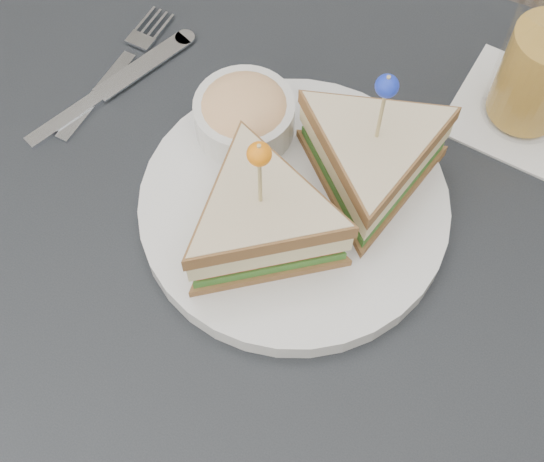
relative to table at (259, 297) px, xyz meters
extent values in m
plane|color=#3F3833|center=(0.00, 0.00, -0.67)|extent=(3.50, 3.50, 0.00)
cube|color=black|center=(0.00, 0.00, 0.06)|extent=(0.80, 0.80, 0.03)
cylinder|color=black|center=(-0.35, 0.35, -0.31)|extent=(0.04, 0.04, 0.72)
cylinder|color=silver|center=(0.01, 0.06, 0.08)|extent=(0.31, 0.31, 0.02)
cylinder|color=silver|center=(0.01, 0.06, 0.10)|extent=(0.31, 0.31, 0.01)
cylinder|color=tan|center=(0.00, 0.01, 0.20)|extent=(0.00, 0.00, 0.09)
sphere|color=orange|center=(0.00, 0.01, 0.23)|extent=(0.02, 0.02, 0.02)
cylinder|color=tan|center=(0.06, 0.11, 0.20)|extent=(0.00, 0.00, 0.09)
sphere|color=#172DB3|center=(0.06, 0.11, 0.23)|extent=(0.02, 0.02, 0.02)
cylinder|color=silver|center=(-0.06, 0.11, 0.11)|extent=(0.10, 0.10, 0.04)
ellipsoid|color=#E0B772|center=(-0.06, 0.11, 0.13)|extent=(0.09, 0.09, 0.04)
cube|color=silver|center=(-0.22, 0.10, 0.08)|extent=(0.02, 0.12, 0.00)
cube|color=silver|center=(-0.22, 0.18, 0.08)|extent=(0.03, 0.02, 0.00)
cube|color=white|center=(-0.24, 0.07, 0.08)|extent=(0.05, 0.09, 0.01)
cube|color=white|center=(-0.20, 0.16, 0.08)|extent=(0.06, 0.11, 0.00)
cylinder|color=white|center=(-0.18, 0.21, 0.08)|extent=(0.03, 0.03, 0.00)
cube|color=silver|center=(0.17, 0.26, 0.08)|extent=(0.14, 0.14, 0.00)
cylinder|color=#B78633|center=(0.17, 0.26, 0.13)|extent=(0.08, 0.08, 0.10)
cube|color=white|center=(0.16, 0.25, 0.18)|extent=(0.03, 0.03, 0.02)
camera|label=1|loc=(0.13, -0.26, 0.68)|focal=50.00mm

